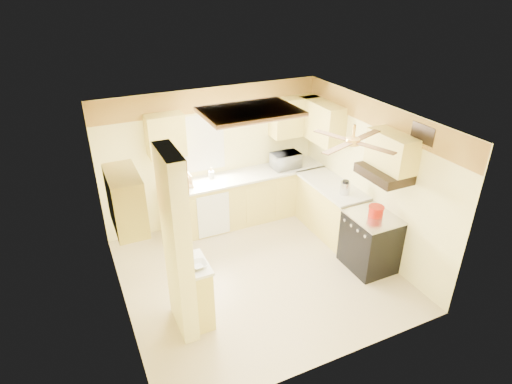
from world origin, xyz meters
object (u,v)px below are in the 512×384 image
stove (370,242)px  microwave (286,160)px  bowl (198,265)px  dutch_oven (376,211)px  kettle (345,188)px

stove → microwave: 2.23m
bowl → dutch_oven: size_ratio=0.91×
dutch_oven → kettle: 0.75m
bowl → dutch_oven: dutch_oven is taller
microwave → bowl: (-2.44, -2.20, -0.12)m
dutch_oven → microwave: bearing=100.8°
bowl → stove: bearing=1.7°
stove → kettle: (0.00, 0.76, 0.59)m
stove → kettle: 0.96m
bowl → dutch_oven: bearing=1.8°
stove → dutch_oven: bearing=12.6°
bowl → dutch_oven: (2.84, 0.09, 0.03)m
microwave → bowl: microwave is taller
stove → microwave: bearing=99.7°
stove → bowl: (-2.80, -0.08, 0.51)m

